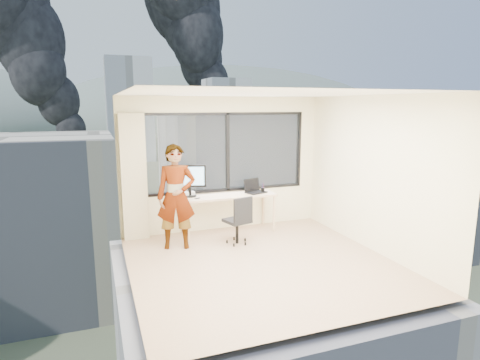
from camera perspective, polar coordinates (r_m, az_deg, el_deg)
name	(u,v)px	position (r m, az deg, el deg)	size (l,w,h in m)	color
floor	(262,263)	(6.42, 3.12, -11.72)	(4.00, 4.00, 0.01)	tan
ceiling	(264,94)	(5.94, 3.37, 12.17)	(4.00, 4.00, 0.01)	white
wall_front	(338,216)	(4.33, 13.75, -4.94)	(4.00, 0.01, 2.60)	beige
wall_left	(125,191)	(5.58, -16.00, -1.56)	(0.01, 4.00, 2.60)	beige
wall_right	(372,174)	(7.07, 18.32, 0.81)	(0.01, 4.00, 2.60)	beige
window_wall	(225,152)	(7.88, -2.15, 3.96)	(3.30, 0.16, 1.55)	black
curtain	(134,178)	(7.47, -14.87, 0.34)	(0.45, 0.14, 2.30)	beige
desk	(228,213)	(7.77, -1.67, -4.78)	(1.80, 0.60, 0.75)	#D2B98D
chair	(237,219)	(7.13, -0.42, -5.61)	(0.45, 0.45, 0.89)	black
person	(176,197)	(6.91, -9.08, -2.38)	(0.66, 0.43, 1.80)	#2D2D33
monitor	(190,181)	(7.52, -7.18, -0.07)	(0.61, 0.13, 0.61)	black
game_console	(184,193)	(7.69, -7.91, -1.85)	(0.34, 0.28, 0.08)	white
laptop	(256,187)	(7.81, 2.32, -0.95)	(0.38, 0.40, 0.25)	black
cellphone	(197,198)	(7.39, -6.09, -2.59)	(0.10, 0.04, 0.01)	black
pen_cup	(263,190)	(7.88, 3.26, -1.43)	(0.07, 0.07, 0.09)	black
handbag	(251,185)	(8.04, 1.60, -0.68)	(0.29, 0.15, 0.22)	#0B433F
exterior_ground	(104,161)	(126.55, -18.77, 2.60)	(400.00, 400.00, 0.04)	#515B3D
near_bldg_a	(12,224)	(37.29, -29.66, -5.46)	(16.00, 12.00, 14.00)	#F0E2C9
near_bldg_b	(228,179)	(46.53, -1.68, 0.18)	(14.00, 13.00, 16.00)	silver
near_bldg_c	(413,211)	(47.92, 23.38, -4.07)	(12.00, 10.00, 10.00)	#F0E2C9
far_tower_b	(129,110)	(125.89, -15.49, 9.60)	(13.00, 13.00, 30.00)	silver
far_tower_c	(226,114)	(153.00, -1.98, 9.33)	(15.00, 15.00, 26.00)	silver
hill_b	(222,125)	(341.56, -2.55, 7.86)	(300.00, 220.00, 96.00)	slate
tree_b	(208,292)	(27.07, -4.51, -15.57)	(7.60, 7.60, 9.00)	#1E4416
tree_c	(296,194)	(52.82, 8.00, -1.98)	(8.40, 8.40, 10.00)	#1E4416
smoke_plume_b	(226,49)	(186.22, -1.97, 18.20)	(30.00, 18.00, 70.00)	black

